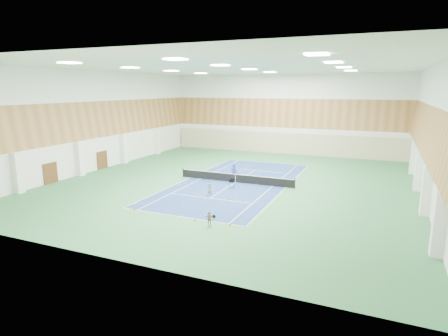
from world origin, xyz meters
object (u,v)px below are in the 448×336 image
(tennis_net, at_px, (236,177))
(child_apron, at_px, (209,219))
(ball_cart, at_px, (232,184))
(child_court, at_px, (210,190))
(coach, at_px, (234,172))

(tennis_net, height_order, child_apron, child_apron)
(child_apron, relative_size, ball_cart, 1.25)
(ball_cart, bearing_deg, child_apron, -79.84)
(child_court, height_order, ball_cart, child_court)
(tennis_net, distance_m, child_apron, 13.28)
(ball_cart, bearing_deg, child_court, -105.71)
(coach, bearing_deg, tennis_net, 113.69)
(tennis_net, distance_m, ball_cart, 2.32)
(tennis_net, bearing_deg, child_court, -92.81)
(tennis_net, relative_size, child_apron, 11.00)
(child_court, xyz_separation_m, child_apron, (3.29, -7.13, -0.03))
(tennis_net, distance_m, child_court, 5.80)
(coach, bearing_deg, child_court, 81.46)
(coach, height_order, child_apron, coach)
(child_court, height_order, child_apron, child_court)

